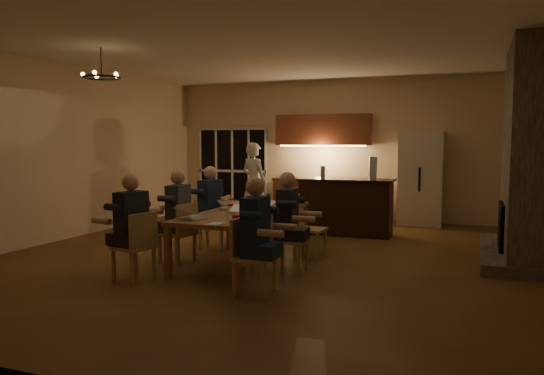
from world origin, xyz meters
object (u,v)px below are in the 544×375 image
(bar_island, at_px, (346,207))
(person_left_far, at_px, (211,207))
(mug_back, at_px, (246,200))
(redcup_far, at_px, (286,197))
(can_right, at_px, (280,206))
(bar_bottle, at_px, (323,172))
(chair_left_far, at_px, (214,222))
(laptop_b, at_px, (239,210))
(can_cola, at_px, (268,197))
(plate_near, at_px, (252,217))
(laptop_e, at_px, (258,196))
(redcup_mid, at_px, (230,202))
(laptop_d, at_px, (260,205))
(chair_left_near, at_px, (133,246))
(laptop_f, at_px, (288,197))
(dining_table, at_px, (246,235))
(chair_right_near, at_px, (255,256))
(chair_left_mid, at_px, (177,233))
(mug_mid, at_px, (269,204))
(chair_right_mid, at_px, (291,240))
(chair_right_far, at_px, (310,229))
(bar_blender, at_px, (373,168))
(laptop_a, at_px, (193,211))
(can_silver, at_px, (234,212))
(laptop_c, at_px, (230,202))
(refrigerator, at_px, (421,178))
(plate_far, at_px, (285,206))
(chandelier, at_px, (102,77))
(person_right_near, at_px, (255,236))
(plate_left, at_px, (199,217))
(standing_person, at_px, (254,183))
(person_left_near, at_px, (132,227))

(bar_island, xyz_separation_m, person_left_far, (-1.81, -2.09, 0.15))
(mug_back, distance_m, redcup_far, 0.75)
(can_right, xyz_separation_m, bar_bottle, (0.02, 2.29, 0.39))
(chair_left_far, distance_m, mug_back, 0.66)
(laptop_b, relative_size, can_cola, 2.67)
(plate_near, bearing_deg, laptop_e, 110.08)
(redcup_far, bearing_deg, redcup_mid, -120.53)
(laptop_d, height_order, plate_near, laptop_d)
(chair_left_near, bearing_deg, laptop_f, 170.97)
(dining_table, distance_m, chair_right_near, 1.81)
(chair_left_mid, relative_size, mug_mid, 8.90)
(chair_left_far, xyz_separation_m, laptop_f, (1.12, 0.53, 0.42))
(chair_right_mid, height_order, chair_right_far, same)
(redcup_far, relative_size, plate_near, 0.52)
(mug_back, bearing_deg, chair_right_mid, -46.58)
(chair_left_mid, height_order, chair_right_near, same)
(plate_near, relative_size, bar_blender, 0.54)
(bar_island, bearing_deg, laptop_b, -102.06)
(laptop_f, distance_m, can_right, 0.79)
(laptop_a, relative_size, can_cola, 2.67)
(dining_table, bearing_deg, can_silver, -81.05)
(mug_mid, bearing_deg, plate_near, -79.81)
(laptop_d, distance_m, redcup_far, 1.58)
(laptop_c, xyz_separation_m, redcup_far, (0.42, 1.35, -0.05))
(refrigerator, xyz_separation_m, chair_right_far, (-1.26, -3.90, -0.55))
(can_cola, distance_m, bar_bottle, 1.44)
(refrigerator, bearing_deg, laptop_c, -119.17)
(bar_island, height_order, can_right, bar_island)
(laptop_d, height_order, bar_bottle, bar_bottle)
(plate_far, bearing_deg, laptop_e, 150.62)
(bar_bottle, bearing_deg, chair_left_far, -122.15)
(chair_left_near, height_order, chandelier, chandelier)
(chair_left_mid, xyz_separation_m, person_right_near, (1.72, -1.08, 0.24))
(chandelier, bearing_deg, can_right, 20.13)
(chair_left_mid, bearing_deg, laptop_f, 155.84)
(plate_left, bearing_deg, laptop_b, 9.98)
(can_right, bearing_deg, dining_table, -146.46)
(standing_person, bearing_deg, plate_far, 141.30)
(chair_left_far, height_order, redcup_far, chair_left_far)
(chandelier, bearing_deg, bar_island, 47.72)
(person_left_near, height_order, redcup_far, person_left_near)
(laptop_c, height_order, plate_left, laptop_c)
(laptop_c, relative_size, plate_left, 1.45)
(bar_island, relative_size, laptop_b, 5.67)
(redcup_far, distance_m, can_right, 1.19)
(laptop_b, bearing_deg, refrigerator, 66.81)
(person_right_near, xyz_separation_m, plate_far, (-0.46, 2.31, 0.07))
(chandelier, xyz_separation_m, plate_near, (2.45, 0.02, -1.99))
(chandelier, height_order, laptop_c, chandelier)
(refrigerator, bearing_deg, dining_table, -115.60)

